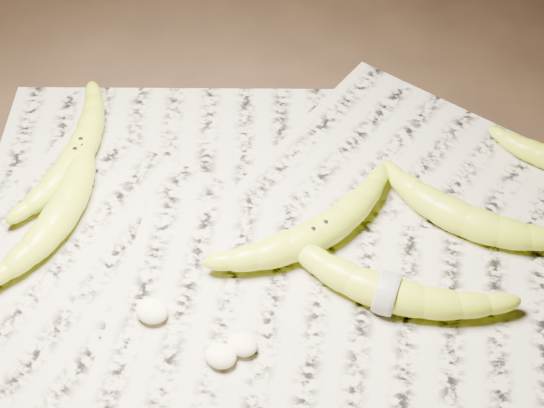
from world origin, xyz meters
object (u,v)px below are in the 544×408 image
(banana_left_b, at_px, (65,205))
(banana_center, at_px, (318,232))
(banana_upper_a, at_px, (467,219))
(banana_taped, at_px, (387,291))
(banana_left_a, at_px, (78,151))

(banana_left_b, bearing_deg, banana_center, -81.78)
(banana_center, bearing_deg, banana_left_b, 138.76)
(banana_left_b, xyz_separation_m, banana_upper_a, (0.46, 0.13, -0.00))
(banana_center, xyz_separation_m, banana_taped, (0.09, -0.05, -0.00))
(banana_taped, bearing_deg, banana_center, 152.29)
(banana_upper_a, bearing_deg, banana_left_a, -163.91)
(banana_left_a, relative_size, banana_left_b, 1.01)
(banana_left_a, relative_size, banana_center, 0.96)
(banana_left_a, distance_m, banana_taped, 0.43)
(banana_upper_a, bearing_deg, banana_left_b, -153.24)
(banana_left_b, bearing_deg, banana_left_a, 15.01)
(banana_left_b, height_order, banana_upper_a, same)
(banana_left_b, relative_size, banana_upper_a, 1.02)
(banana_taped, xyz_separation_m, banana_upper_a, (0.07, 0.13, 0.00))
(banana_left_a, distance_m, banana_upper_a, 0.49)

